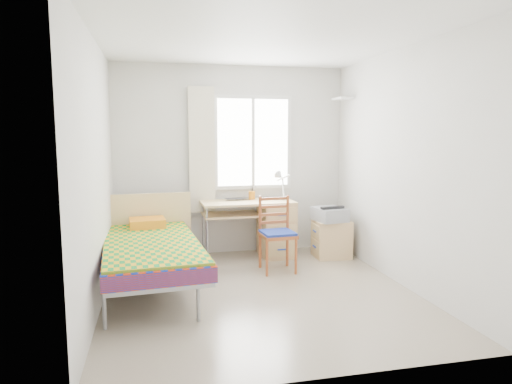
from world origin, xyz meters
TOP-DOWN VIEW (x-y plane):
  - floor at (0.00, 0.00)m, footprint 3.50×3.50m
  - ceiling at (0.00, 0.00)m, footprint 3.50×3.50m
  - wall_back at (0.00, 1.75)m, footprint 3.20×0.00m
  - wall_left at (-1.60, 0.00)m, footprint 0.00×3.50m
  - wall_right at (1.60, 0.00)m, footprint 0.00×3.50m
  - window at (0.30, 1.73)m, footprint 1.10×0.04m
  - curtain at (-0.42, 1.68)m, footprint 0.35×0.05m
  - floating_shelf at (1.49, 1.40)m, footprint 0.20×0.32m
  - bed at (-1.11, 0.44)m, footprint 1.14×2.19m
  - desk at (0.49, 1.41)m, footprint 1.25×0.59m
  - chair at (0.39, 0.76)m, footprint 0.42×0.42m
  - cabinet at (1.27, 1.17)m, footprint 0.49×0.44m
  - printer at (1.23, 1.15)m, footprint 0.44×0.48m
  - laptop at (0.04, 1.49)m, footprint 0.36×0.26m
  - pen_cup at (0.25, 1.57)m, footprint 0.09×0.09m
  - task_lamp at (0.59, 1.31)m, footprint 0.23×0.32m
  - book at (-0.01, 1.44)m, footprint 0.28×0.30m

SIDE VIEW (x-z plane):
  - floor at x=0.00m, z-range 0.00..0.00m
  - cabinet at x=1.27m, z-range 0.00..0.51m
  - desk at x=0.49m, z-range 0.03..0.81m
  - bed at x=-1.11m, z-range -0.01..0.90m
  - chair at x=0.39m, z-range 0.06..0.98m
  - book at x=-0.01m, z-range 0.58..0.60m
  - printer at x=1.23m, z-range 0.51..0.70m
  - laptop at x=0.04m, z-range 0.77..0.80m
  - pen_cup at x=0.25m, z-range 0.77..0.88m
  - task_lamp at x=0.59m, z-range 0.82..1.24m
  - wall_left at x=-1.60m, z-range -0.45..3.05m
  - wall_right at x=1.60m, z-range -0.45..3.05m
  - wall_back at x=0.00m, z-range -0.30..2.90m
  - curtain at x=-0.42m, z-range 0.60..2.30m
  - window at x=0.30m, z-range 0.90..2.20m
  - floating_shelf at x=1.49m, z-range 2.13..2.17m
  - ceiling at x=0.00m, z-range 2.60..2.60m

